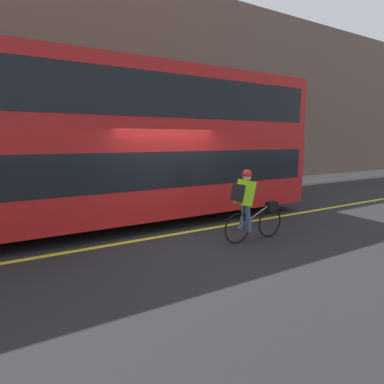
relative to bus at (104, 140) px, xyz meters
The scene contains 6 objects.
ground_plane 2.95m from the bus, 51.76° to the right, with size 80.00×80.00×0.00m, color #232326.
road_center_line 2.95m from the bus, 51.80° to the right, with size 50.00×0.14×0.01m, color yellow.
sidewalk_curb 4.28m from the bus, 71.22° to the left, with size 60.00×2.29×0.11m.
building_facade 5.36m from the bus, 76.08° to the left, with size 60.00×0.30×8.76m.
bus is the anchor object (origin of this frame).
cyclist_on_bike 3.93m from the bus, 48.38° to the right, with size 1.64×0.32×1.63m.
Camera 1 is at (-3.00, -6.26, 2.24)m, focal length 28.00 mm.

